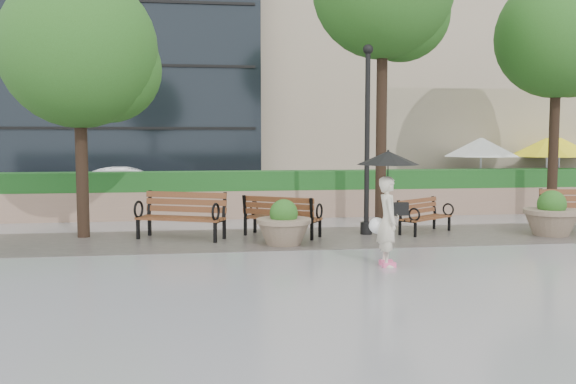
{
  "coord_description": "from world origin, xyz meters",
  "views": [
    {
      "loc": [
        -1.94,
        -11.5,
        2.36
      ],
      "look_at": [
        0.14,
        2.78,
        1.1
      ],
      "focal_mm": 40.0,
      "sensor_mm": 36.0,
      "label": 1
    }
  ],
  "objects": [
    {
      "name": "cafe_wall",
      "position": [
        9.5,
        10.0,
        2.0
      ],
      "size": [
        10.0,
        0.6,
        4.0
      ],
      "primitive_type": "cube",
      "color": "tan",
      "rests_on": "ground"
    },
    {
      "name": "patio_umb_yellow_a",
      "position": [
        9.46,
        8.02,
        1.99
      ],
      "size": [
        2.5,
        2.5,
        2.3
      ],
      "color": "black",
      "rests_on": "ground"
    },
    {
      "name": "planter_left",
      "position": [
        -0.04,
        2.15,
        0.39
      ],
      "size": [
        1.19,
        1.19,
        1.0
      ],
      "color": "#7F6B56",
      "rests_on": "ground"
    },
    {
      "name": "bench_1",
      "position": [
        -2.26,
        3.24,
        0.32
      ],
      "size": [
        2.13,
        1.52,
        1.07
      ],
      "rotation": [
        0.0,
        0.0,
        -0.41
      ],
      "color": "brown",
      "rests_on": "ground"
    },
    {
      "name": "patio_umb_yellow_b",
      "position": [
        10.64,
        9.25,
        1.99
      ],
      "size": [
        2.5,
        2.5,
        2.3
      ],
      "color": "black",
      "rests_on": "ground"
    },
    {
      "name": "asphalt_street",
      "position": [
        0.0,
        11.0,
        0.0
      ],
      "size": [
        40.0,
        7.0,
        0.0
      ],
      "primitive_type": "cube",
      "color": "black",
      "rests_on": "ground"
    },
    {
      "name": "tree_0",
      "position": [
        -4.38,
        3.92,
        4.21
      ],
      "size": [
        3.63,
        3.56,
        6.1
      ],
      "color": "black",
      "rests_on": "ground"
    },
    {
      "name": "bench_3",
      "position": [
        3.59,
        3.33,
        0.25
      ],
      "size": [
        1.61,
        1.41,
        0.83
      ],
      "rotation": [
        0.0,
        0.0,
        0.63
      ],
      "color": "brown",
      "rests_on": "ground"
    },
    {
      "name": "bench_2",
      "position": [
        0.08,
        3.3,
        0.29
      ],
      "size": [
        1.88,
        1.56,
        0.96
      ],
      "rotation": [
        0.0,
        0.0,
        2.58
      ],
      "color": "brown",
      "rests_on": "ground"
    },
    {
      "name": "ground",
      "position": [
        0.0,
        0.0,
        0.0
      ],
      "size": [
        100.0,
        100.0,
        0.0
      ],
      "primitive_type": "plane",
      "color": "gray",
      "rests_on": "ground"
    },
    {
      "name": "planter_right",
      "position": [
        6.43,
        2.54,
        0.42
      ],
      "size": [
        1.29,
        1.29,
        1.08
      ],
      "color": "#7F6B56",
      "rests_on": "ground"
    },
    {
      "name": "cafe_hedge",
      "position": [
        9.0,
        7.8,
        0.45
      ],
      "size": [
        8.0,
        0.5,
        0.9
      ],
      "primitive_type": "cube",
      "color": "#174718",
      "rests_on": "ground"
    },
    {
      "name": "patio_umb_white",
      "position": [
        7.33,
        8.35,
        1.99
      ],
      "size": [
        2.5,
        2.5,
        2.3
      ],
      "color": "black",
      "rests_on": "ground"
    },
    {
      "name": "car_right",
      "position": [
        -4.07,
        10.39,
        0.66
      ],
      "size": [
        4.16,
        1.9,
        1.32
      ],
      "primitive_type": "imported",
      "rotation": [
        0.0,
        0.0,
        1.7
      ],
      "color": "white",
      "rests_on": "ground"
    },
    {
      "name": "hedge_wall",
      "position": [
        0.0,
        7.0,
        0.66
      ],
      "size": [
        24.0,
        0.8,
        1.35
      ],
      "color": "#93745F",
      "rests_on": "ground"
    },
    {
      "name": "pedestrian",
      "position": [
        1.52,
        -0.32,
        1.27
      ],
      "size": [
        1.13,
        1.13,
        2.08
      ],
      "rotation": [
        0.0,
        0.0,
        1.5
      ],
      "color": "beige",
      "rests_on": "ground"
    },
    {
      "name": "lamppost",
      "position": [
        2.12,
        3.33,
        2.0
      ],
      "size": [
        0.28,
        0.28,
        4.51
      ],
      "color": "black",
      "rests_on": "ground"
    },
    {
      "name": "tree_2",
      "position": [
        8.35,
        5.6,
        5.01
      ],
      "size": [
        3.53,
        3.45,
        6.88
      ],
      "color": "black",
      "rests_on": "ground"
    },
    {
      "name": "cobble_strip",
      "position": [
        0.0,
        3.0,
        0.01
      ],
      "size": [
        28.0,
        3.2,
        0.01
      ],
      "primitive_type": "cube",
      "color": "#383330",
      "rests_on": "ground"
    }
  ]
}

